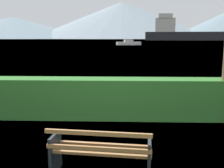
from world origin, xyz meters
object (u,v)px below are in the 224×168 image
(fishing_boat_near, at_px, (152,39))
(sailboat_mid, at_px, (129,43))
(cargo_ship_large, at_px, (192,33))
(park_bench, at_px, (101,152))

(fishing_boat_near, bearing_deg, sailboat_mid, -98.83)
(cargo_ship_large, xyz_separation_m, fishing_boat_near, (-28.00, 30.31, -5.37))
(cargo_ship_large, bearing_deg, sailboat_mid, -111.47)
(park_bench, distance_m, cargo_ship_large, 222.77)
(fishing_boat_near, distance_m, sailboat_mid, 169.88)
(cargo_ship_large, distance_m, fishing_boat_near, 41.61)
(cargo_ship_large, relative_size, fishing_boat_near, 18.37)
(park_bench, height_order, sailboat_mid, sailboat_mid)
(park_bench, bearing_deg, cargo_ship_large, 75.29)
(park_bench, xyz_separation_m, cargo_ship_large, (56.54, 215.41, 5.48))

